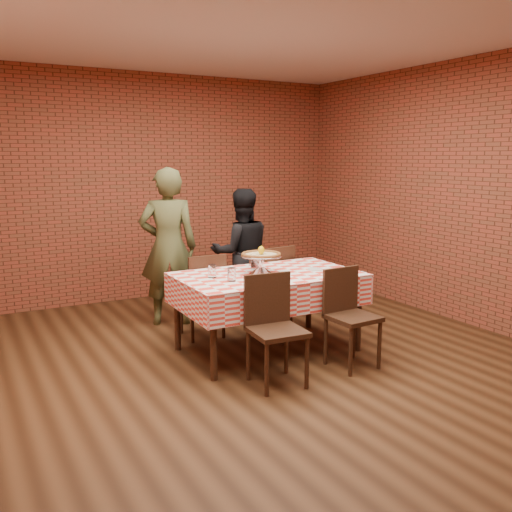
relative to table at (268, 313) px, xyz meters
name	(u,v)px	position (x,y,z in m)	size (l,w,h in m)	color
ground	(256,371)	(-0.36, -0.42, -0.38)	(6.00, 6.00, 0.00)	black
back_wall	(143,188)	(-0.36, 2.58, 1.08)	(5.50, 5.50, 0.00)	brown
table	(268,313)	(0.00, 0.00, 0.00)	(1.68, 1.01, 0.75)	#382014
tablecloth	(268,288)	(0.00, 0.00, 0.24)	(1.71, 1.04, 0.29)	#E83E2F
pizza_stand	(261,265)	(-0.06, 0.02, 0.47)	(0.39, 0.39, 0.17)	silver
pizza	(261,255)	(-0.06, 0.02, 0.56)	(0.37, 0.37, 0.03)	beige
lemon	(261,250)	(-0.06, 0.02, 0.61)	(0.06, 0.06, 0.08)	yellow
water_glass_left	(231,274)	(-0.44, -0.12, 0.44)	(0.07, 0.07, 0.12)	white
water_glass_right	(212,271)	(-0.53, 0.09, 0.44)	(0.07, 0.07, 0.12)	white
side_plate	(315,269)	(0.49, -0.07, 0.39)	(0.15, 0.15, 0.01)	white
sweetener_packet_a	(327,271)	(0.56, -0.17, 0.39)	(0.05, 0.04, 0.01)	white
sweetener_packet_b	(331,270)	(0.61, -0.18, 0.39)	(0.05, 0.04, 0.01)	white
condiment_caddy	(255,261)	(0.01, 0.26, 0.46)	(0.11, 0.09, 0.15)	silver
chair_near_left	(277,332)	(-0.34, -0.74, 0.07)	(0.42, 0.42, 0.90)	#382014
chair_near_right	(353,319)	(0.44, -0.73, 0.06)	(0.39, 0.39, 0.87)	#382014
chair_far_left	(202,295)	(-0.37, 0.71, 0.06)	(0.40, 0.40, 0.88)	#382014
chair_far_right	(269,285)	(0.44, 0.73, 0.07)	(0.42, 0.42, 0.90)	#382014
diner_olive	(168,247)	(-0.51, 1.30, 0.49)	(0.63, 0.42, 1.74)	#484B2A
diner_black	(241,252)	(0.36, 1.23, 0.37)	(0.72, 0.56, 1.49)	black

